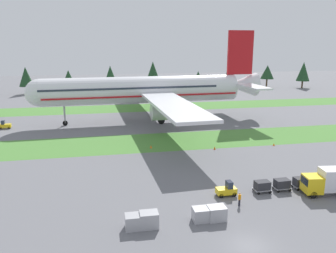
{
  "coord_description": "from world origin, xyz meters",
  "views": [
    {
      "loc": [
        -13.6,
        -27.91,
        19.32
      ],
      "look_at": [
        -1.39,
        34.24,
        4.0
      ],
      "focal_mm": 36.61,
      "sensor_mm": 36.0,
      "label": 1
    }
  ],
  "objects_px": {
    "cargo_dolly_second": "(282,184)",
    "uld_container_2": "(217,213)",
    "ground_crew_marshaller": "(240,199)",
    "airliner": "(148,89)",
    "taxiway_marker_0": "(215,148)",
    "cargo_dolly_third": "(301,182)",
    "taxiway_marker_1": "(151,147)",
    "cargo_dolly_lead": "(262,186)",
    "taxiway_marker_2": "(274,144)",
    "baggage_tug": "(227,190)",
    "uld_container_0": "(149,220)",
    "uld_container_1": "(134,222)",
    "pushback_tractor": "(5,125)",
    "uld_container_3": "(202,214)",
    "catering_truck": "(331,181)"
  },
  "relations": [
    {
      "from": "cargo_dolly_lead",
      "to": "taxiway_marker_2",
      "type": "height_order",
      "value": "cargo_dolly_lead"
    },
    {
      "from": "baggage_tug",
      "to": "uld_container_0",
      "type": "bearing_deg",
      "value": 116.83
    },
    {
      "from": "cargo_dolly_second",
      "to": "ground_crew_marshaller",
      "type": "bearing_deg",
      "value": 112.19
    },
    {
      "from": "taxiway_marker_2",
      "to": "cargo_dolly_second",
      "type": "bearing_deg",
      "value": -115.22
    },
    {
      "from": "cargo_dolly_third",
      "to": "uld_container_3",
      "type": "xyz_separation_m",
      "value": [
        -15.9,
        -5.89,
        -0.16
      ]
    },
    {
      "from": "taxiway_marker_0",
      "to": "taxiway_marker_2",
      "type": "xyz_separation_m",
      "value": [
        12.15,
        0.18,
        -0.07
      ]
    },
    {
      "from": "uld_container_3",
      "to": "taxiway_marker_2",
      "type": "relative_size",
      "value": 4.13
    },
    {
      "from": "uld_container_0",
      "to": "ground_crew_marshaller",
      "type": "bearing_deg",
      "value": 13.84
    },
    {
      "from": "uld_container_3",
      "to": "airliner",
      "type": "bearing_deg",
      "value": 88.62
    },
    {
      "from": "cargo_dolly_second",
      "to": "uld_container_2",
      "type": "distance_m",
      "value": 12.76
    },
    {
      "from": "cargo_dolly_second",
      "to": "cargo_dolly_third",
      "type": "relative_size",
      "value": 1.0
    },
    {
      "from": "cargo_dolly_lead",
      "to": "cargo_dolly_second",
      "type": "distance_m",
      "value": 2.9
    },
    {
      "from": "airliner",
      "to": "cargo_dolly_third",
      "type": "relative_size",
      "value": 32.46
    },
    {
      "from": "taxiway_marker_0",
      "to": "taxiway_marker_1",
      "type": "bearing_deg",
      "value": 164.51
    },
    {
      "from": "taxiway_marker_1",
      "to": "taxiway_marker_2",
      "type": "xyz_separation_m",
      "value": [
        23.75,
        -3.03,
        -0.06
      ]
    },
    {
      "from": "cargo_dolly_second",
      "to": "ground_crew_marshaller",
      "type": "xyz_separation_m",
      "value": [
        -7.43,
        -3.22,
        0.03
      ]
    },
    {
      "from": "pushback_tractor",
      "to": "ground_crew_marshaller",
      "type": "height_order",
      "value": "pushback_tractor"
    },
    {
      "from": "catering_truck",
      "to": "ground_crew_marshaller",
      "type": "distance_m",
      "value": 12.94
    },
    {
      "from": "airliner",
      "to": "taxiway_marker_0",
      "type": "height_order",
      "value": "airliner"
    },
    {
      "from": "cargo_dolly_third",
      "to": "uld_container_2",
      "type": "height_order",
      "value": "uld_container_2"
    },
    {
      "from": "baggage_tug",
      "to": "taxiway_marker_1",
      "type": "height_order",
      "value": "baggage_tug"
    },
    {
      "from": "cargo_dolly_third",
      "to": "uld_container_2",
      "type": "bearing_deg",
      "value": 111.68
    },
    {
      "from": "cargo_dolly_third",
      "to": "taxiway_marker_1",
      "type": "bearing_deg",
      "value": 36.7
    },
    {
      "from": "ground_crew_marshaller",
      "to": "uld_container_3",
      "type": "xyz_separation_m",
      "value": [
        -5.57,
        -2.61,
        -0.19
      ]
    },
    {
      "from": "baggage_tug",
      "to": "taxiway_marker_0",
      "type": "distance_m",
      "value": 20.08
    },
    {
      "from": "ground_crew_marshaller",
      "to": "uld_container_1",
      "type": "relative_size",
      "value": 0.87
    },
    {
      "from": "airliner",
      "to": "cargo_dolly_lead",
      "type": "relative_size",
      "value": 32.46
    },
    {
      "from": "taxiway_marker_0",
      "to": "taxiway_marker_1",
      "type": "distance_m",
      "value": 12.04
    },
    {
      "from": "airliner",
      "to": "uld_container_2",
      "type": "xyz_separation_m",
      "value": [
        0.46,
        -51.81,
        -7.36
      ]
    },
    {
      "from": "airliner",
      "to": "ground_crew_marshaller",
      "type": "relative_size",
      "value": 41.62
    },
    {
      "from": "baggage_tug",
      "to": "catering_truck",
      "type": "height_order",
      "value": "catering_truck"
    },
    {
      "from": "pushback_tractor",
      "to": "uld_container_1",
      "type": "distance_m",
      "value": 56.42
    },
    {
      "from": "catering_truck",
      "to": "pushback_tractor",
      "type": "distance_m",
      "value": 69.53
    },
    {
      "from": "uld_container_2",
      "to": "taxiway_marker_2",
      "type": "bearing_deg",
      "value": 51.15
    },
    {
      "from": "baggage_tug",
      "to": "uld_container_0",
      "type": "relative_size",
      "value": 1.31
    },
    {
      "from": "uld_container_0",
      "to": "uld_container_2",
      "type": "height_order",
      "value": "uld_container_0"
    },
    {
      "from": "ground_crew_marshaller",
      "to": "catering_truck",
      "type": "bearing_deg",
      "value": -43.52
    },
    {
      "from": "cargo_dolly_lead",
      "to": "taxiway_marker_1",
      "type": "xyz_separation_m",
      "value": [
        -11.69,
        22.56,
        -0.62
      ]
    },
    {
      "from": "uld_container_3",
      "to": "taxiway_marker_1",
      "type": "relative_size",
      "value": 3.34
    },
    {
      "from": "cargo_dolly_lead",
      "to": "uld_container_2",
      "type": "relative_size",
      "value": 1.12
    },
    {
      "from": "pushback_tractor",
      "to": "uld_container_1",
      "type": "xyz_separation_m",
      "value": [
        25.39,
        -50.38,
        -0.03
      ]
    },
    {
      "from": "uld_container_1",
      "to": "uld_container_0",
      "type": "bearing_deg",
      "value": -0.87
    },
    {
      "from": "cargo_dolly_lead",
      "to": "uld_container_0",
      "type": "bearing_deg",
      "value": 109.24
    },
    {
      "from": "airliner",
      "to": "uld_container_1",
      "type": "xyz_separation_m",
      "value": [
        -8.8,
        -51.92,
        -7.37
      ]
    },
    {
      "from": "uld_container_3",
      "to": "uld_container_2",
      "type": "bearing_deg",
      "value": -3.57
    },
    {
      "from": "ground_crew_marshaller",
      "to": "taxiway_marker_1",
      "type": "distance_m",
      "value": 26.7
    },
    {
      "from": "cargo_dolly_third",
      "to": "catering_truck",
      "type": "height_order",
      "value": "catering_truck"
    },
    {
      "from": "taxiway_marker_0",
      "to": "baggage_tug",
      "type": "bearing_deg",
      "value": -104.26
    },
    {
      "from": "cargo_dolly_lead",
      "to": "pushback_tractor",
      "type": "bearing_deg",
      "value": 42.88
    },
    {
      "from": "pushback_tractor",
      "to": "uld_container_3",
      "type": "relative_size",
      "value": 1.33
    }
  ]
}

